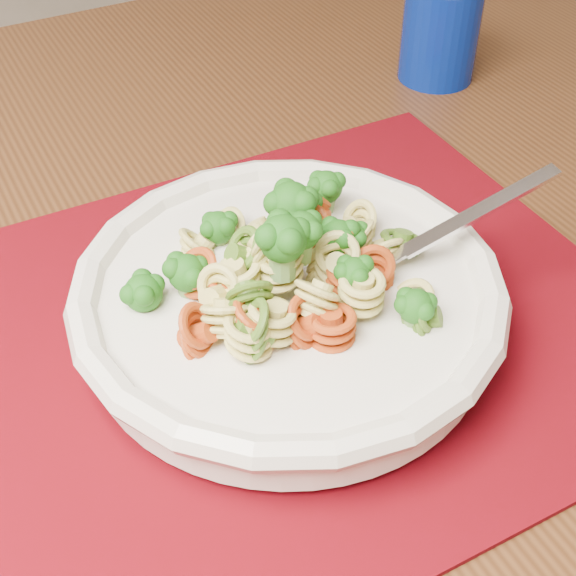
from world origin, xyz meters
name	(u,v)px	position (x,y,z in m)	size (l,w,h in m)	color
dining_table	(146,357)	(0.69, 0.04, 0.65)	(1.37, 0.88, 0.76)	#4C2B15
placemat	(260,336)	(0.73, -0.07, 0.76)	(0.49, 0.38, 0.00)	#640410
pasta_bowl	(288,299)	(0.75, -0.08, 0.80)	(0.27, 0.27, 0.05)	silver
pasta_broccoli_heap	(288,281)	(0.75, -0.08, 0.81)	(0.23, 0.23, 0.06)	tan
fork	(369,272)	(0.80, -0.10, 0.81)	(0.19, 0.02, 0.01)	silver
tumbler	(440,32)	(1.05, 0.16, 0.81)	(0.07, 0.07, 0.09)	navy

